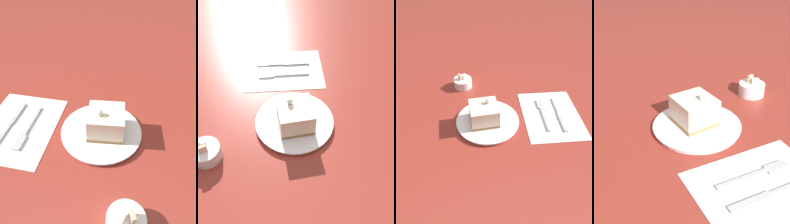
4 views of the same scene
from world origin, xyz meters
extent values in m
plane|color=maroon|center=(0.00, 0.00, 0.00)|extent=(4.00, 4.00, 0.00)
cylinder|color=white|center=(-0.03, 0.01, 0.01)|extent=(0.21, 0.21, 0.01)
cylinder|color=white|center=(-0.03, 0.01, 0.01)|extent=(0.22, 0.22, 0.00)
cube|color=#9E7547|center=(-0.05, 0.01, 0.02)|extent=(0.10, 0.09, 0.01)
cube|color=#EFE5C6|center=(-0.05, 0.01, 0.05)|extent=(0.09, 0.09, 0.06)
sphere|color=white|center=(-0.03, 0.02, 0.09)|extent=(0.02, 0.02, 0.02)
cube|color=white|center=(0.20, 0.01, 0.00)|extent=(0.22, 0.27, 0.00)
cube|color=#B2B2B7|center=(0.17, -0.01, 0.01)|extent=(0.02, 0.12, 0.00)
cube|color=#B2B2B7|center=(0.17, 0.07, 0.01)|extent=(0.03, 0.05, 0.00)
cube|color=#B2B2B7|center=(0.22, -0.03, 0.01)|extent=(0.02, 0.09, 0.00)
cube|color=#B2B2B7|center=(0.23, 0.05, 0.01)|extent=(0.02, 0.09, 0.00)
cylinder|color=white|center=(-0.10, 0.24, 0.02)|extent=(0.07, 0.07, 0.04)
cube|color=#D8B28C|center=(-0.11, 0.24, 0.05)|extent=(0.01, 0.02, 0.02)
cube|color=white|center=(-0.10, 0.25, 0.04)|extent=(0.02, 0.02, 0.02)
camera|label=1|loc=(-0.07, 0.40, 0.45)|focal=35.00mm
camera|label=2|loc=(-0.46, 0.07, 0.55)|focal=40.00mm
camera|label=3|loc=(-0.10, -0.52, 0.53)|focal=35.00mm
camera|label=4|loc=(0.50, -0.33, 0.43)|focal=50.00mm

